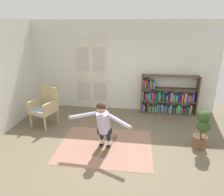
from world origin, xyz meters
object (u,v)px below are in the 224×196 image
at_px(potted_plant, 202,129).
at_px(skis_pair, 106,144).
at_px(person_skier, 103,122).
at_px(wicker_chair, 45,106).
at_px(bookshelf, 166,98).

height_order(potted_plant, skis_pair, potted_plant).
distance_m(potted_plant, person_skier, 2.27).
relative_size(wicker_chair, person_skier, 0.76).
xyz_separation_m(wicker_chair, person_skier, (1.84, -1.02, 0.12)).
xyz_separation_m(wicker_chair, potted_plant, (4.08, -0.71, -0.07)).
distance_m(potted_plant, skis_pair, 2.26).
relative_size(bookshelf, person_skier, 1.22).
distance_m(bookshelf, wicker_chair, 3.75).
relative_size(potted_plant, skis_pair, 0.98).
xyz_separation_m(bookshelf, skis_pair, (-1.65, -2.17, -0.48)).
relative_size(wicker_chair, skis_pair, 1.11).
xyz_separation_m(wicker_chair, skis_pair, (1.87, -0.87, -0.56)).
xyz_separation_m(bookshelf, wicker_chair, (-3.52, -1.31, 0.08)).
distance_m(wicker_chair, skis_pair, 2.14).
distance_m(wicker_chair, potted_plant, 4.14).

